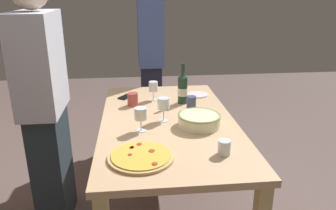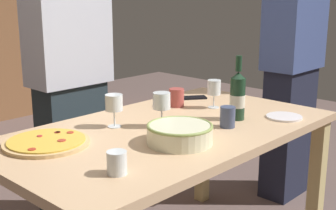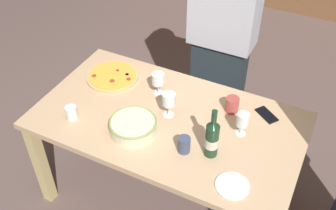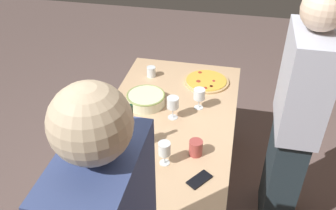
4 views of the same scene
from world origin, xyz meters
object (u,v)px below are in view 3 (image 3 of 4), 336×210
at_px(cup_amber, 184,145).
at_px(cell_phone, 267,115).
at_px(wine_glass_by_bottle, 243,120).
at_px(wine_glass_far_left, 158,79).
at_px(pizza, 113,76).
at_px(person_host, 222,40).
at_px(side_plate, 232,186).
at_px(cup_ceramic, 72,112).
at_px(serving_bowl, 133,126).
at_px(cup_spare, 232,105).
at_px(wine_bottle, 212,138).
at_px(dining_table, 168,129).
at_px(wine_glass_near_pizza, 169,100).

bearing_deg(cup_amber, cell_phone, 55.77).
height_order(wine_glass_by_bottle, wine_glass_far_left, wine_glass_far_left).
relative_size(pizza, person_host, 0.21).
height_order(side_plate, cell_phone, same).
bearing_deg(cup_ceramic, serving_bowl, 8.70).
bearing_deg(person_host, side_plate, 25.66).
height_order(serving_bowl, cup_spare, cup_spare).
height_order(wine_glass_far_left, cup_ceramic, wine_glass_far_left).
bearing_deg(wine_bottle, cup_ceramic, -173.27).
bearing_deg(dining_table, pizza, 159.07).
bearing_deg(serving_bowl, wine_glass_far_left, 95.09).
distance_m(dining_table, person_host, 0.83).
xyz_separation_m(wine_bottle, wine_glass_near_pizza, (-0.34, 0.18, -0.00)).
height_order(pizza, wine_glass_by_bottle, wine_glass_by_bottle).
xyz_separation_m(pizza, serving_bowl, (0.39, -0.39, 0.03)).
bearing_deg(wine_glass_near_pizza, cup_ceramic, -151.21).
relative_size(wine_bottle, cup_ceramic, 3.82).
distance_m(pizza, side_plate, 1.15).
bearing_deg(pizza, cup_ceramic, -90.23).
relative_size(cup_amber, side_plate, 0.55).
xyz_separation_m(dining_table, cup_spare, (0.32, 0.24, 0.14)).
height_order(cup_spare, person_host, person_host).
xyz_separation_m(pizza, cup_ceramic, (-0.00, -0.45, 0.03)).
xyz_separation_m(wine_glass_by_bottle, cup_ceramic, (-0.95, -0.32, -0.07)).
xyz_separation_m(wine_bottle, cup_amber, (-0.14, -0.05, -0.07)).
relative_size(wine_glass_near_pizza, cell_phone, 1.12).
bearing_deg(side_plate, dining_table, 149.31).
xyz_separation_m(wine_glass_near_pizza, side_plate, (0.52, -0.34, -0.11)).
bearing_deg(wine_bottle, wine_glass_far_left, 145.93).
xyz_separation_m(wine_glass_by_bottle, cup_amber, (-0.24, -0.27, -0.06)).
bearing_deg(cup_amber, wine_bottle, 18.20).
bearing_deg(cup_spare, dining_table, -143.28).
bearing_deg(dining_table, cup_ceramic, -154.38).
bearing_deg(wine_glass_by_bottle, person_host, 118.53).
relative_size(serving_bowl, cup_ceramic, 3.37).
bearing_deg(side_plate, cell_phone, 89.21).
bearing_deg(side_plate, wine_glass_far_left, 143.98).
bearing_deg(cup_spare, wine_glass_near_pizza, -147.84).
distance_m(pizza, person_host, 0.83).
distance_m(wine_glass_far_left, cup_amber, 0.52).
distance_m(wine_glass_near_pizza, cell_phone, 0.60).
height_order(wine_bottle, wine_glass_by_bottle, wine_bottle).
xyz_separation_m(serving_bowl, wine_glass_far_left, (-0.03, 0.38, 0.07)).
bearing_deg(wine_glass_by_bottle, cell_phone, 67.16).
bearing_deg(cup_spare, cup_ceramic, -149.86).
height_order(cup_amber, side_plate, cup_amber).
bearing_deg(cell_phone, wine_glass_far_left, 134.53).
height_order(wine_glass_far_left, cup_spare, wine_glass_far_left).
height_order(pizza, serving_bowl, serving_bowl).
bearing_deg(dining_table, side_plate, -30.69).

